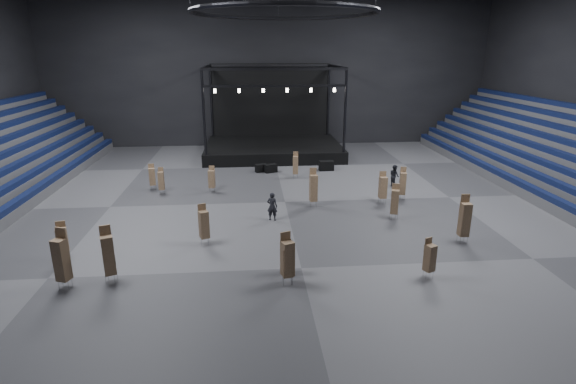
{
  "coord_description": "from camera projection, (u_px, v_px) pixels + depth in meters",
  "views": [
    {
      "loc": [
        -2.48,
        -31.09,
        10.72
      ],
      "look_at": [
        0.05,
        -2.0,
        1.4
      ],
      "focal_mm": 28.0,
      "sensor_mm": 36.0,
      "label": 1
    }
  ],
  "objects": [
    {
      "name": "floor",
      "position": [
        285.0,
        202.0,
        32.97
      ],
      "size": [
        50.0,
        50.0,
        0.0
      ],
      "primitive_type": "plane",
      "color": "#4D4C4F",
      "rests_on": "ground"
    },
    {
      "name": "wall_back",
      "position": [
        270.0,
        65.0,
        50.17
      ],
      "size": [
        50.0,
        0.2,
        18.0
      ],
      "primitive_type": "cube",
      "color": "black",
      "rests_on": "ground"
    },
    {
      "name": "wall_front",
      "position": [
        357.0,
        127.0,
        10.31
      ],
      "size": [
        50.0,
        0.2,
        18.0
      ],
      "primitive_type": "cube",
      "color": "black",
      "rests_on": "ground"
    },
    {
      "name": "stage",
      "position": [
        273.0,
        140.0,
        47.94
      ],
      "size": [
        14.0,
        10.0,
        9.2
      ],
      "color": "black",
      "rests_on": "floor"
    },
    {
      "name": "truss_ring",
      "position": [
        285.0,
        12.0,
        29.02
      ],
      "size": [
        12.3,
        12.3,
        5.15
      ],
      "color": "black",
      "rests_on": "ceiling"
    },
    {
      "name": "flight_case_left",
      "position": [
        261.0,
        168.0,
        40.96
      ],
      "size": [
        1.19,
        0.89,
        0.71
      ],
      "primitive_type": "cube",
      "rotation": [
        0.0,
        0.0,
        0.38
      ],
      "color": "black",
      "rests_on": "floor"
    },
    {
      "name": "flight_case_mid",
      "position": [
        271.0,
        168.0,
        40.8
      ],
      "size": [
        1.25,
        0.96,
        0.75
      ],
      "primitive_type": "cube",
      "rotation": [
        0.0,
        0.0,
        0.4
      ],
      "color": "black",
      "rests_on": "floor"
    },
    {
      "name": "flight_case_right",
      "position": [
        326.0,
        166.0,
        41.43
      ],
      "size": [
        1.36,
        0.73,
        0.89
      ],
      "primitive_type": "cube",
      "rotation": [
        0.0,
        0.0,
        0.05
      ],
      "color": "black",
      "rests_on": "floor"
    },
    {
      "name": "chair_stack_0",
      "position": [
        108.0,
        254.0,
        21.23
      ],
      "size": [
        0.69,
        0.69,
        2.86
      ],
      "rotation": [
        0.0,
        0.0,
        0.36
      ],
      "color": "silver",
      "rests_on": "floor"
    },
    {
      "name": "chair_stack_1",
      "position": [
        61.0,
        259.0,
        20.64
      ],
      "size": [
        0.69,
        0.69,
        2.98
      ],
      "rotation": [
        0.0,
        0.0,
        -0.33
      ],
      "color": "silver",
      "rests_on": "floor"
    },
    {
      "name": "chair_stack_2",
      "position": [
        204.0,
        224.0,
        25.47
      ],
      "size": [
        0.65,
        0.65,
        2.4
      ],
      "rotation": [
        0.0,
        0.0,
        0.4
      ],
      "color": "silver",
      "rests_on": "floor"
    },
    {
      "name": "chair_stack_3",
      "position": [
        383.0,
        187.0,
        32.29
      ],
      "size": [
        0.52,
        0.52,
        2.37
      ],
      "rotation": [
        0.0,
        0.0,
        0.02
      ],
      "color": "silver",
      "rests_on": "floor"
    },
    {
      "name": "chair_stack_4",
      "position": [
        313.0,
        187.0,
        31.61
      ],
      "size": [
        0.55,
        0.55,
        2.8
      ],
      "rotation": [
        0.0,
        0.0,
        0.1
      ],
      "color": "silver",
      "rests_on": "floor"
    },
    {
      "name": "chair_stack_5",
      "position": [
        395.0,
        201.0,
        29.28
      ],
      "size": [
        0.63,
        0.63,
        2.4
      ],
      "rotation": [
        0.0,
        0.0,
        -0.33
      ],
      "color": "silver",
      "rests_on": "floor"
    },
    {
      "name": "chair_stack_6",
      "position": [
        465.0,
        219.0,
        25.63
      ],
      "size": [
        0.53,
        0.53,
        2.89
      ],
      "rotation": [
        0.0,
        0.0,
        0.0
      ],
      "color": "silver",
      "rests_on": "floor"
    },
    {
      "name": "chair_stack_7",
      "position": [
        62.0,
        240.0,
        23.62
      ],
      "size": [
        0.61,
        0.61,
        2.12
      ],
      "rotation": [
        0.0,
        0.0,
        0.25
      ],
      "color": "silver",
      "rests_on": "floor"
    },
    {
      "name": "chair_stack_8",
      "position": [
        287.0,
        261.0,
        21.17
      ],
      "size": [
        0.55,
        0.55,
        2.22
      ],
      "rotation": [
        0.0,
        0.0,
        0.15
      ],
      "color": "silver",
      "rests_on": "floor"
    },
    {
      "name": "chair_stack_9",
      "position": [
        152.0,
        176.0,
        35.56
      ],
      "size": [
        0.57,
        0.57,
        2.08
      ],
      "rotation": [
        0.0,
        0.0,
        0.22
      ],
      "color": "silver",
      "rests_on": "floor"
    },
    {
      "name": "chair_stack_10",
      "position": [
        161.0,
        180.0,
        34.52
      ],
      "size": [
        0.42,
        0.42,
        2.09
      ],
      "rotation": [
        0.0,
        0.0,
        0.0
      ],
      "color": "silver",
      "rests_on": "floor"
    },
    {
      "name": "chair_stack_11",
      "position": [
        296.0,
        165.0,
        38.78
      ],
      "size": [
        0.51,
        0.51,
        2.3
      ],
      "rotation": [
        0.0,
        0.0,
        -0.16
      ],
      "color": "silver",
      "rests_on": "floor"
    },
    {
      "name": "chair_stack_12",
      "position": [
        287.0,
        258.0,
        21.11
      ],
      "size": [
        0.69,
        0.69,
        2.6
      ],
      "rotation": [
        0.0,
        0.0,
        0.38
      ],
      "color": "silver",
      "rests_on": "floor"
    },
    {
      "name": "chair_stack_13",
      "position": [
        212.0,
        179.0,
        34.92
      ],
      "size": [
        0.53,
        0.53,
        2.08
      ],
      "rotation": [
        0.0,
        0.0,
        -0.16
      ],
      "color": "silver",
      "rests_on": "floor"
    },
    {
      "name": "chair_stack_14",
      "position": [
        430.0,
        257.0,
        21.77
      ],
      "size": [
        0.59,
        0.59,
        2.05
      ],
      "rotation": [
        0.0,
        0.0,
        0.42
      ],
      "color": "silver",
      "rests_on": "floor"
    },
    {
      "name": "chair_stack_15",
      "position": [
        403.0,
        183.0,
        33.25
      ],
      "size": [
        0.54,
        0.54,
        2.45
      ],
      "rotation": [
        0.0,
        0.0,
        -0.22
      ],
      "color": "silver",
      "rests_on": "floor"
    },
    {
      "name": "chair_stack_16",
      "position": [
        286.0,
        253.0,
        22.25
      ],
      "size": [
        0.47,
        0.47,
        1.95
      ],
      "rotation": [
        0.0,
        0.0,
        0.03
      ],
      "color": "silver",
      "rests_on": "floor"
    },
    {
      "name": "man_center",
      "position": [
        272.0,
        206.0,
        29.2
      ],
      "size": [
        0.79,
        0.64,
        1.89
      ],
      "primitive_type": "imported",
      "rotation": [
        0.0,
        0.0,
        2.84
      ],
      "color": "black",
      "rests_on": "floor"
    },
    {
      "name": "crew_member",
      "position": [
        394.0,
        176.0,
        36.47
      ],
      "size": [
        0.87,
        1.01,
        1.8
      ],
      "primitive_type": "imported",
      "rotation": [
        0.0,
        0.0,
        1.81
      ],
      "color": "black",
      "rests_on": "floor"
    }
  ]
}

